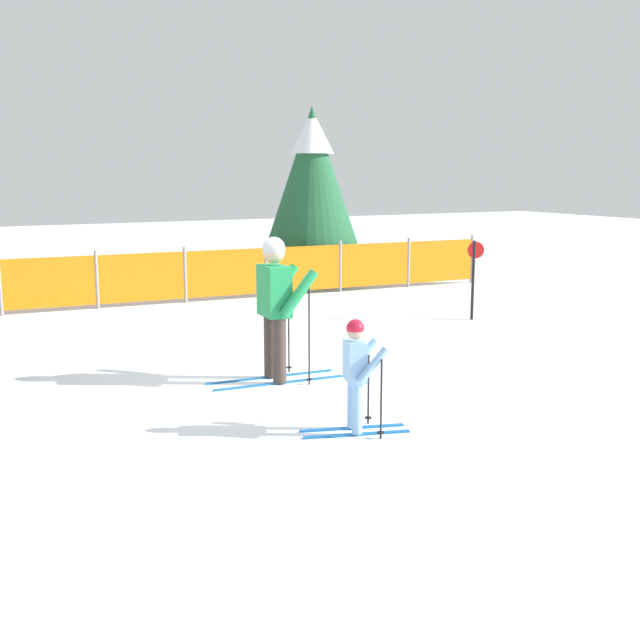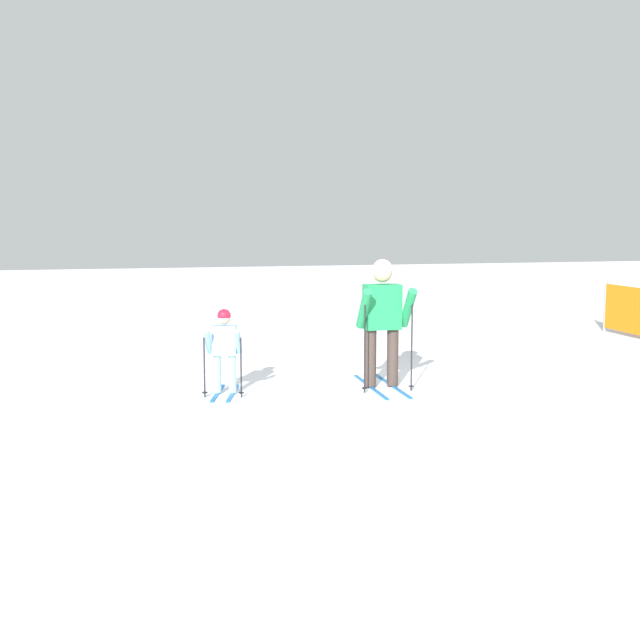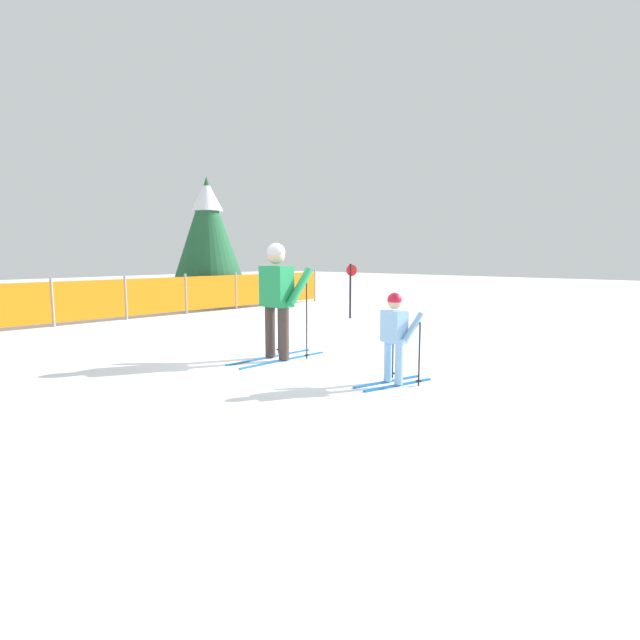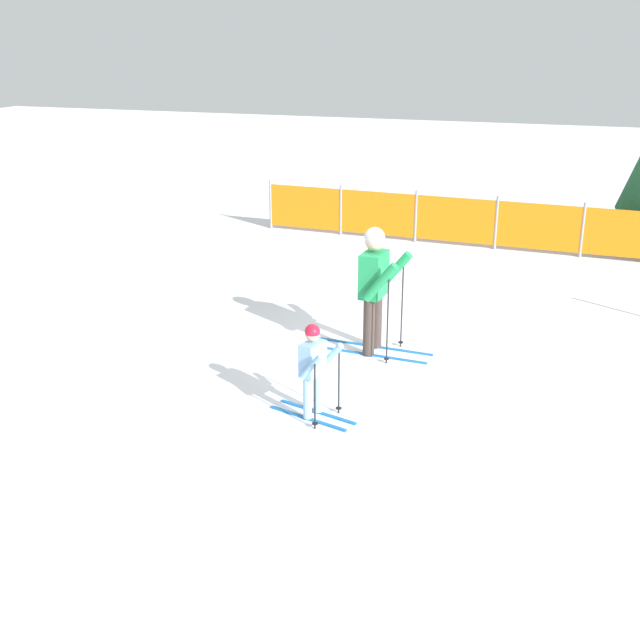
# 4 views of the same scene
# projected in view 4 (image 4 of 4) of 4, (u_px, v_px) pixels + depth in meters

# --- Properties ---
(ground_plane) EXTENTS (60.00, 60.00, 0.00)m
(ground_plane) POSITION_uv_depth(u_px,v_px,m) (385.00, 356.00, 10.81)
(ground_plane) COLOR white
(skier_adult) EXTENTS (1.65, 0.75, 1.73)m
(skier_adult) POSITION_uv_depth(u_px,v_px,m) (375.00, 279.00, 10.61)
(skier_adult) COLOR #1966B2
(skier_adult) RESTS_ON ground_plane
(skier_child) EXTENTS (1.07, 0.58, 1.11)m
(skier_child) POSITION_uv_depth(u_px,v_px,m) (314.00, 364.00, 8.90)
(skier_child) COLOR #1966B2
(skier_child) RESTS_ON ground_plane
(safety_fence) EXTENTS (11.56, 0.59, 1.07)m
(safety_fence) POSITION_uv_depth(u_px,v_px,m) (539.00, 227.00, 15.62)
(safety_fence) COLOR gray
(safety_fence) RESTS_ON ground_plane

